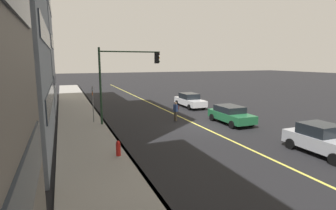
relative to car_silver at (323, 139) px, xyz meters
name	(u,v)px	position (x,y,z in m)	size (l,w,h in m)	color
ground	(201,127)	(7.69, 3.11, -0.80)	(200.00, 200.00, 0.00)	black
sidewalk_slab	(87,137)	(7.69, 11.51, -0.72)	(80.00, 3.58, 0.15)	gray
curb_edge	(113,135)	(7.69, 9.80, -0.72)	(80.00, 0.16, 0.15)	slate
lane_stripe_center	(201,127)	(7.69, 3.11, -0.79)	(80.00, 0.16, 0.01)	#D8CC4C
car_silver	(323,139)	(0.00, 0.00, 0.00)	(3.98, 2.02, 1.61)	#A8AAB2
car_white	(190,100)	(15.86, -0.01, -0.04)	(4.68, 1.90, 1.50)	silver
car_green	(231,114)	(7.79, 0.38, -0.05)	(4.22, 1.98, 1.41)	#1E6038
pedestrian_with_backpack	(176,110)	(10.31, 4.08, 0.13)	(0.42, 0.42, 1.60)	brown
traffic_light_mast	(124,72)	(10.74, 8.29, 3.33)	(0.28, 4.87, 5.97)	#1E3823
street_sign_post	(93,102)	(11.71, 10.62, 0.97)	(0.60, 0.08, 3.02)	slate
fire_hydrant	(118,150)	(3.44, 10.32, -0.33)	(0.24, 0.24, 0.94)	red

